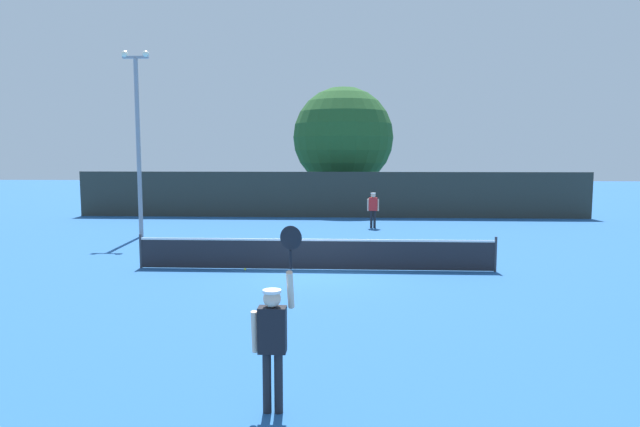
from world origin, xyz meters
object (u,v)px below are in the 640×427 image
tennis_ball (245,269)px  parked_car_mid (359,195)px  player_serving (273,331)px  light_pole (138,132)px  parked_car_near (285,194)px  large_tree (343,138)px  player_receiving (373,206)px

tennis_ball → parked_car_mid: bearing=79.9°
player_serving → light_pole: 18.38m
player_serving → parked_car_near: 32.43m
light_pole → parked_car_near: size_ratio=1.81×
tennis_ball → large_tree: large_tree is taller
player_receiving → parked_car_near: 13.91m
large_tree → parked_car_near: large_tree is taller
player_serving → light_pole: size_ratio=0.33×
large_tree → light_pole: bearing=-125.2°
light_pole → parked_car_mid: 18.22m
light_pole → large_tree: size_ratio=1.01×
player_serving → large_tree: bearing=88.7°
light_pole → player_serving: bearing=-63.8°
parked_car_near → parked_car_mid: (5.29, -1.08, 0.00)m
player_serving → large_tree: large_tree is taller
parked_car_mid → light_pole: bearing=-118.5°
player_serving → player_receiving: 19.70m
player_serving → tennis_ball: (-2.15, 9.36, -1.11)m
player_serving → parked_car_near: size_ratio=0.59×
player_receiving → large_tree: 9.70m
large_tree → parked_car_mid: bearing=68.0°
large_tree → parked_car_mid: (1.09, 2.70, -3.87)m
player_serving → player_receiving: (2.21, 19.58, -0.09)m
parked_car_mid → parked_car_near: bearing=173.0°
light_pole → parked_car_near: 17.05m
parked_car_near → tennis_ball: bearing=-92.3°
tennis_ball → light_pole: size_ratio=0.01×
player_serving → player_receiving: player_serving is taller
player_receiving → player_serving: bearing=83.6°
large_tree → parked_car_near: bearing=138.0°
parked_car_near → parked_car_mid: 5.39m
player_receiving → parked_car_mid: 11.59m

